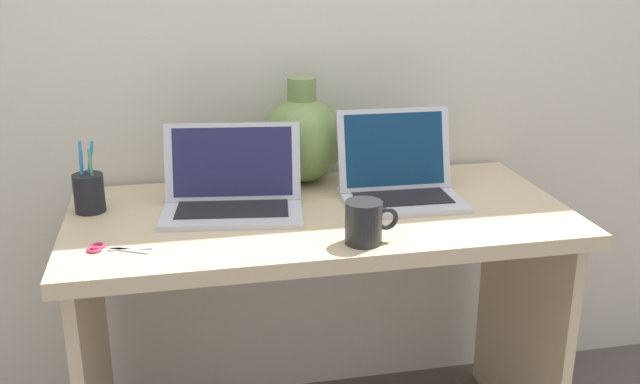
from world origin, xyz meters
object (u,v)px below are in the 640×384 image
Objects in this scene: laptop_left at (233,189)px; green_vase at (302,138)px; laptop_right at (398,176)px; scissors at (108,248)px; coffee_mug at (365,222)px; pen_cup at (89,192)px.

green_vase is at bearing 42.40° from laptop_left.
laptop_right is at bearing -41.37° from green_vase.
laptop_right is 2.20× the size of scissors.
coffee_mug is 0.87× the size of scissors.
green_vase reaches higher than coffee_mug.
green_vase is (0.22, 0.20, 0.07)m from laptop_left.
laptop_right is 0.83m from pen_cup.
scissors is at bearing 172.29° from coffee_mug.
pen_cup reaches higher than coffee_mug.
laptop_right is at bearing -4.04° from pen_cup.
coffee_mug is at bearing -28.27° from pen_cup.
green_vase reaches higher than pen_cup.
green_vase is 1.63× the size of pen_cup.
laptop_right is 1.06× the size of green_vase.
scissors is at bearing -164.46° from laptop_right.
pen_cup is at bearing 170.82° from laptop_left.
green_vase reaches higher than laptop_left.
laptop_left reaches higher than pen_cup.
laptop_left reaches higher than scissors.
laptop_right is 0.34m from coffee_mug.
green_vase is 0.50m from coffee_mug.
laptop_left is 2.06× the size of pen_cup.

